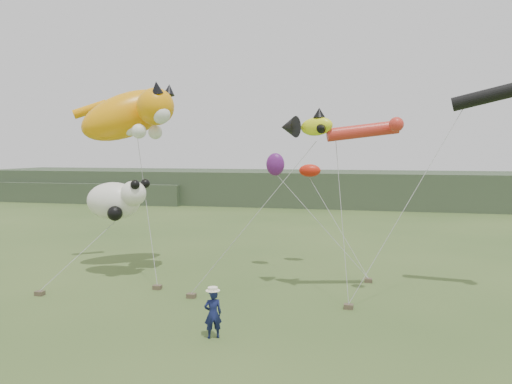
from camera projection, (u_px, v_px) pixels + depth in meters
ground at (233, 337)px, 17.45m from camera, size 120.00×120.00×0.00m
headland at (307, 188)px, 61.38m from camera, size 90.00×13.00×4.00m
festival_attendant at (213, 314)px, 17.34m from camera, size 0.75×0.66×1.72m
sandbag_anchors at (221, 292)px, 22.71m from camera, size 14.85×5.97×0.20m
cat_kite at (133, 114)px, 26.75m from camera, size 6.85×5.23×4.01m
fish_kite at (306, 126)px, 22.40m from camera, size 2.71×1.78×1.32m
tube_kites at (443, 109)px, 21.95m from camera, size 9.11×2.91×2.77m
panda_kite at (117, 200)px, 25.81m from camera, size 3.42×2.21×2.12m
misc_kites at (290, 167)px, 27.46m from camera, size 2.81×2.11×1.34m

